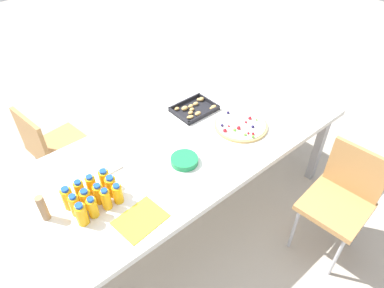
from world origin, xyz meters
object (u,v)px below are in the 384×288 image
(juice_bottle_9, at_px, (80,191))
(fruit_pizza, at_px, (241,125))
(juice_bottle_10, at_px, (91,185))
(plate_stack, at_px, (184,160))
(chair_far_left, at_px, (52,145))
(juice_bottle_8, at_px, (68,198))
(cardboard_tube, at_px, (43,208))
(juice_bottle_2, at_px, (106,199))
(juice_bottle_3, at_px, (118,194))
(party_table, at_px, (179,153))
(paper_folder, at_px, (140,219))
(juice_bottle_6, at_px, (99,194))
(juice_bottle_11, at_px, (105,179))
(chair_near_right, at_px, (342,196))
(napkin_stack, at_px, (106,166))
(juice_bottle_0, at_px, (82,214))
(juice_bottle_4, at_px, (75,205))
(snack_tray, at_px, (195,109))
(juice_bottle_5, at_px, (86,199))
(juice_bottle_1, at_px, (93,207))

(juice_bottle_9, xyz_separation_m, fruit_pizza, (1.17, -0.13, -0.06))
(juice_bottle_10, distance_m, plate_stack, 0.58)
(chair_far_left, xyz_separation_m, juice_bottle_8, (-0.20, -0.85, 0.30))
(juice_bottle_10, xyz_separation_m, cardboard_tube, (-0.28, -0.00, 0.02))
(juice_bottle_2, height_order, juice_bottle_3, juice_bottle_2)
(party_table, height_order, juice_bottle_10, juice_bottle_10)
(party_table, relative_size, cardboard_tube, 14.70)
(juice_bottle_2, xyz_separation_m, paper_folder, (0.09, -0.19, -0.06))
(juice_bottle_8, bearing_deg, juice_bottle_6, -27.49)
(party_table, height_order, juice_bottle_11, juice_bottle_11)
(chair_near_right, height_order, napkin_stack, chair_near_right)
(chair_near_right, xyz_separation_m, juice_bottle_11, (-1.22, 0.88, 0.29))
(juice_bottle_0, relative_size, juice_bottle_2, 1.02)
(juice_bottle_9, bearing_deg, juice_bottle_4, -132.28)
(party_table, xyz_separation_m, juice_bottle_0, (-0.77, -0.14, 0.12))
(snack_tray, distance_m, napkin_stack, 0.82)
(juice_bottle_5, height_order, juice_bottle_10, same)
(juice_bottle_0, bearing_deg, juice_bottle_1, 5.66)
(juice_bottle_10, relative_size, juice_bottle_11, 1.00)
(juice_bottle_11, height_order, paper_folder, juice_bottle_11)
(juice_bottle_5, bearing_deg, juice_bottle_6, -8.29)
(plate_stack, xyz_separation_m, napkin_stack, (-0.39, 0.29, -0.01))
(party_table, xyz_separation_m, cardboard_tube, (-0.91, 0.02, 0.14))
(juice_bottle_0, relative_size, juice_bottle_4, 1.01)
(snack_tray, bearing_deg, juice_bottle_3, -156.81)
(juice_bottle_1, distance_m, cardboard_tube, 0.26)
(juice_bottle_4, relative_size, juice_bottle_6, 1.08)
(plate_stack, xyz_separation_m, paper_folder, (-0.46, -0.19, -0.02))
(juice_bottle_9, bearing_deg, paper_folder, -63.23)
(juice_bottle_8, bearing_deg, chair_far_left, 76.63)
(juice_bottle_0, relative_size, plate_stack, 0.83)
(juice_bottle_6, relative_size, juice_bottle_9, 0.91)
(juice_bottle_11, distance_m, napkin_stack, 0.18)
(juice_bottle_4, distance_m, fruit_pizza, 1.24)
(juice_bottle_1, height_order, juice_bottle_5, juice_bottle_1)
(chair_near_right, distance_m, juice_bottle_8, 1.72)
(chair_near_right, height_order, juice_bottle_6, juice_bottle_6)
(cardboard_tube, bearing_deg, juice_bottle_4, -29.60)
(juice_bottle_0, distance_m, plate_stack, 0.70)
(juice_bottle_11, xyz_separation_m, napkin_stack, (0.09, 0.14, -0.06))
(chair_far_left, relative_size, juice_bottle_6, 6.20)
(juice_bottle_0, height_order, juice_bottle_2, juice_bottle_0)
(paper_folder, bearing_deg, juice_bottle_8, 126.35)
(juice_bottle_11, bearing_deg, plate_stack, -16.96)
(snack_tray, bearing_deg, juice_bottle_8, -167.87)
(juice_bottle_6, height_order, juice_bottle_11, same)
(chair_near_right, bearing_deg, fruit_pizza, 9.39)
(juice_bottle_0, relative_size, juice_bottle_9, 0.99)
(juice_bottle_9, distance_m, fruit_pizza, 1.18)
(juice_bottle_3, relative_size, napkin_stack, 0.88)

